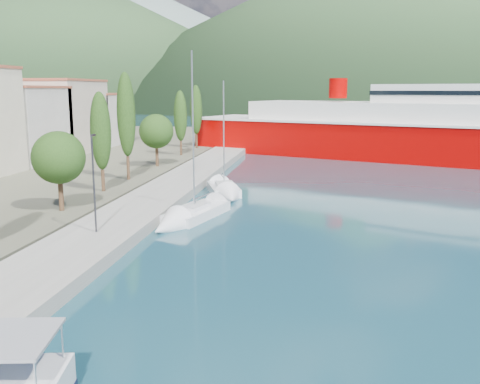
# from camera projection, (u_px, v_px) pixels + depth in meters

# --- Properties ---
(ground) EXTENTS (1400.00, 1400.00, 0.00)m
(ground) POSITION_uv_depth(u_px,v_px,m) (302.00, 128.00, 135.51)
(ground) COLOR #18424F
(quay) EXTENTS (5.00, 88.00, 0.80)m
(quay) POSITION_uv_depth(u_px,v_px,m) (157.00, 199.00, 45.46)
(quay) COLOR gray
(quay) RESTS_ON ground
(hills_far) EXTENTS (1480.00, 900.00, 180.00)m
(hills_far) POSITION_uv_depth(u_px,v_px,m) (447.00, 27.00, 585.07)
(hills_far) COLOR slate
(hills_far) RESTS_ON ground
(hills_near) EXTENTS (1010.00, 520.00, 115.00)m
(hills_near) POSITION_uv_depth(u_px,v_px,m) (464.00, 30.00, 357.16)
(hills_near) COLOR #2D4928
(hills_near) RESTS_ON ground
(tree_row) EXTENTS (3.98, 62.12, 10.56)m
(tree_row) POSITION_uv_depth(u_px,v_px,m) (119.00, 131.00, 50.29)
(tree_row) COLOR #47301E
(tree_row) RESTS_ON land_strip
(lamp_posts) EXTENTS (0.15, 48.49, 6.06)m
(lamp_posts) POSITION_uv_depth(u_px,v_px,m) (102.00, 177.00, 33.95)
(lamp_posts) COLOR #2D2D33
(lamp_posts) RESTS_ON quay
(sailboat_near) EXTENTS (4.79, 9.49, 13.21)m
(sailboat_near) POSITION_uv_depth(u_px,v_px,m) (182.00, 220.00, 38.44)
(sailboat_near) COLOR silver
(sailboat_near) RESTS_ON ground
(sailboat_mid) EXTENTS (4.83, 8.05, 11.28)m
(sailboat_mid) POSITION_uv_depth(u_px,v_px,m) (227.00, 194.00, 48.12)
(sailboat_mid) COLOR silver
(sailboat_mid) RESTS_ON ground
(ferry) EXTENTS (59.66, 33.50, 11.76)m
(ferry) POSITION_uv_depth(u_px,v_px,m) (394.00, 133.00, 75.03)
(ferry) COLOR #A00100
(ferry) RESTS_ON ground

